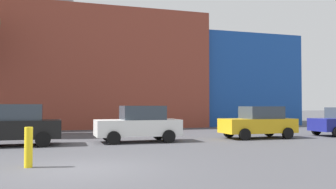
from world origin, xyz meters
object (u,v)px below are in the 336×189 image
object	(u,v)px
parked_car_2	(139,124)
bollard_yellow_0	(29,147)
parked_car_3	(259,122)
parked_car_1	(13,125)

from	to	relation	value
parked_car_2	bollard_yellow_0	size ratio (longest dim) A/B	3.52
parked_car_3	bollard_yellow_0	distance (m)	13.37
parked_car_2	bollard_yellow_0	world-z (taller)	parked_car_2
bollard_yellow_0	parked_car_3	bearing A→B (deg)	28.62
parked_car_3	parked_car_1	bearing A→B (deg)	0.00
parked_car_1	bollard_yellow_0	world-z (taller)	parked_car_1
parked_car_2	parked_car_3	distance (m)	6.89
parked_car_3	bollard_yellow_0	size ratio (longest dim) A/B	3.45
parked_car_1	parked_car_3	xyz separation A→B (m)	(12.79, 0.00, -0.05)
parked_car_1	parked_car_2	size ratio (longest dim) A/B	1.04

